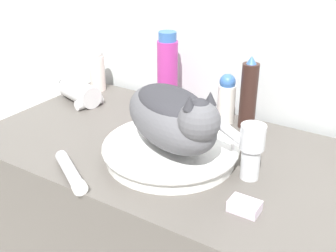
% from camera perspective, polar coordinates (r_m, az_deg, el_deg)
% --- Properties ---
extents(sink_basin, '(0.34, 0.34, 0.05)m').
position_cam_1_polar(sink_basin, '(1.05, 0.34, -3.26)').
color(sink_basin, white).
rests_on(sink_basin, vanity_counter).
extents(cat, '(0.36, 0.37, 0.17)m').
position_cam_1_polar(cat, '(1.00, 0.70, 1.52)').
color(cat, '#56565B').
rests_on(cat, sink_basin).
extents(faucet, '(0.16, 0.06, 0.16)m').
position_cam_1_polar(faucet, '(0.97, 10.63, -2.53)').
color(faucet, silver).
rests_on(faucet, vanity_counter).
extents(lotion_bottle_white, '(0.05, 0.05, 0.16)m').
position_cam_1_polar(lotion_bottle_white, '(1.50, -9.58, 7.69)').
color(lotion_bottle_white, silver).
rests_on(lotion_bottle_white, vanity_counter).
extents(deodorant_stick, '(0.05, 0.05, 0.15)m').
position_cam_1_polar(deodorant_stick, '(1.24, 7.93, 3.72)').
color(deodorant_stick, white).
rests_on(deodorant_stick, vanity_counter).
extents(hairspray_can_black, '(0.05, 0.05, 0.21)m').
position_cam_1_polar(hairspray_can_black, '(1.21, 10.86, 4.18)').
color(hairspray_can_black, '#331E19').
rests_on(hairspray_can_black, vanity_counter).
extents(shampoo_bottle_tall, '(0.06, 0.06, 0.24)m').
position_cam_1_polar(shampoo_bottle_tall, '(1.32, -0.07, 7.35)').
color(shampoo_bottle_tall, '#B2338C').
rests_on(shampoo_bottle_tall, vanity_counter).
extents(cream_tube, '(0.16, 0.11, 0.03)m').
position_cam_1_polar(cream_tube, '(1.01, -13.05, -6.08)').
color(cream_tube, silver).
rests_on(cream_tube, vanity_counter).
extents(hair_dryer, '(0.18, 0.12, 0.07)m').
position_cam_1_polar(hair_dryer, '(1.41, -11.83, 4.44)').
color(hair_dryer, silver).
rests_on(hair_dryer, vanity_counter).
extents(soap_bar, '(0.06, 0.04, 0.02)m').
position_cam_1_polar(soap_bar, '(0.89, 10.32, -10.64)').
color(soap_bar, silver).
rests_on(soap_bar, vanity_counter).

